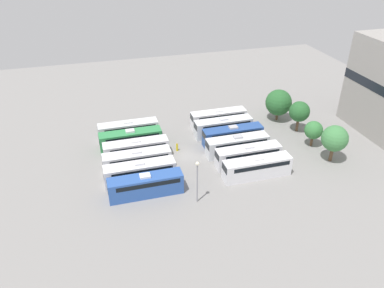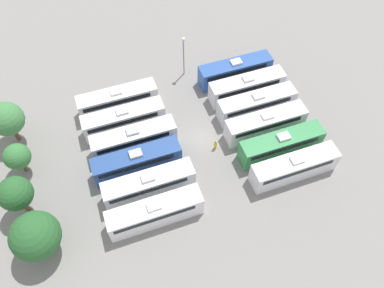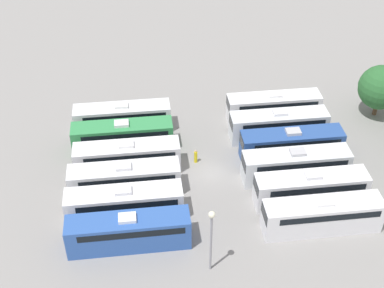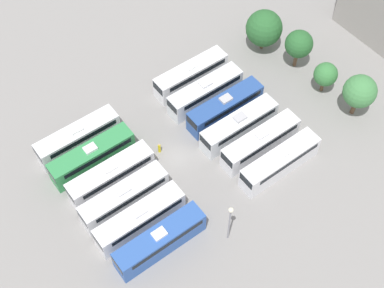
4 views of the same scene
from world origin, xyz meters
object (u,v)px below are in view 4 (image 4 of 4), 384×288
at_px(bus_2, 111,175).
at_px(bus_9, 239,125).
at_px(bus_11, 280,161).
at_px(bus_7, 205,92).
at_px(tree_3, 360,91).
at_px(bus_1, 92,156).
at_px(bus_3, 124,197).
at_px(tree_2, 326,74).
at_px(bus_0, 78,137).
at_px(tree_0, 264,28).
at_px(bus_8, 225,107).
at_px(bus_10, 261,142).
at_px(tree_1, 299,44).
at_px(bus_5, 160,240).
at_px(bus_6, 191,74).
at_px(light_pole, 230,218).
at_px(worker_person, 159,148).
at_px(bus_4, 140,218).

distance_m(bus_2, bus_9, 18.02).
xyz_separation_m(bus_2, bus_11, (11.02, 18.13, 0.00)).
bearing_deg(bus_7, bus_2, -77.77).
bearing_deg(tree_3, bus_1, -112.95).
distance_m(bus_3, tree_2, 32.57).
bearing_deg(bus_0, tree_0, 89.03).
distance_m(bus_8, bus_10, 7.28).
bearing_deg(tree_0, tree_3, 5.69).
xyz_separation_m(bus_10, tree_1, (-8.52, 14.27, 2.43)).
bearing_deg(bus_7, bus_3, -67.57).
distance_m(bus_3, bus_11, 19.92).
xyz_separation_m(bus_5, bus_6, (-18.51, 18.17, 0.00)).
bearing_deg(light_pole, bus_2, -154.89).
bearing_deg(bus_1, bus_6, 101.58).
distance_m(bus_7, tree_3, 20.63).
height_order(bus_7, bus_11, same).
bearing_deg(bus_9, tree_0, 128.44).
xyz_separation_m(bus_11, tree_2, (-6.40, 14.03, 1.42)).
bearing_deg(tree_2, bus_11, -65.48).
xyz_separation_m(worker_person, tree_0, (-6.61, 23.45, 3.15)).
relative_size(bus_6, tree_2, 2.29).
bearing_deg(light_pole, bus_9, 135.73).
bearing_deg(bus_8, bus_10, -0.09).
distance_m(bus_2, tree_0, 31.77).
distance_m(bus_0, tree_3, 37.52).
distance_m(bus_0, bus_5, 18.42).
height_order(bus_5, tree_0, tree_0).
xyz_separation_m(bus_3, bus_8, (-3.67, 18.55, 0.00)).
bearing_deg(tree_3, bus_10, -101.38).
xyz_separation_m(bus_8, light_pole, (14.67, -11.34, 3.05)).
xyz_separation_m(bus_9, tree_1, (-4.79, 14.77, 2.43)).
distance_m(bus_3, bus_9, 18.04).
distance_m(bus_9, worker_person, 10.98).
distance_m(bus_5, bus_8, 21.36).
relative_size(bus_1, bus_10, 1.00).
bearing_deg(bus_6, bus_4, -51.26).
bearing_deg(bus_1, bus_2, 6.14).
bearing_deg(bus_10, bus_0, -128.53).
distance_m(light_pole, tree_1, 30.14).
bearing_deg(tree_3, tree_0, -174.31).
relative_size(bus_5, bus_6, 1.00).
height_order(bus_0, light_pole, light_pole).
xyz_separation_m(bus_4, bus_5, (3.70, 0.30, 0.00)).
bearing_deg(bus_10, bus_11, -0.70).
height_order(bus_2, bus_5, same).
bearing_deg(bus_3, bus_7, 112.43).
height_order(bus_0, tree_3, tree_3).
bearing_deg(tree_2, bus_8, -108.48).
distance_m(bus_8, worker_person, 10.78).
relative_size(bus_10, light_pole, 1.60).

